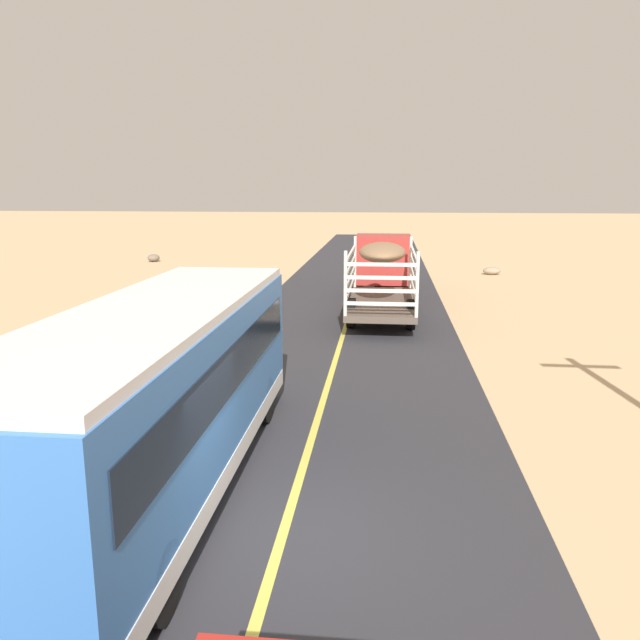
# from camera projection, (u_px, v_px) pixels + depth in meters

# --- Properties ---
(ground_plane) EXTENTS (240.00, 240.00, 0.00)m
(ground_plane) POSITION_uv_depth(u_px,v_px,m) (283.00, 536.00, 9.36)
(ground_plane) COLOR tan
(road_surface) EXTENTS (8.00, 120.00, 0.02)m
(road_surface) POSITION_uv_depth(u_px,v_px,m) (283.00, 535.00, 9.36)
(road_surface) COLOR #2D2D33
(road_surface) RESTS_ON ground
(road_centre_line) EXTENTS (0.16, 117.60, 0.00)m
(road_centre_line) POSITION_uv_depth(u_px,v_px,m) (283.00, 535.00, 9.36)
(road_centre_line) COLOR #D8CC4C
(road_centre_line) RESTS_ON road_surface
(livestock_truck) EXTENTS (2.53, 9.70, 3.02)m
(livestock_truck) POSITION_uv_depth(u_px,v_px,m) (383.00, 265.00, 27.02)
(livestock_truck) COLOR #B2332D
(livestock_truck) RESTS_ON road_surface
(bus) EXTENTS (2.54, 10.00, 3.21)m
(bus) POSITION_uv_depth(u_px,v_px,m) (159.00, 393.00, 10.45)
(bus) COLOR #3872C6
(bus) RESTS_ON road_surface
(car_far) EXTENTS (1.90, 4.62, 1.93)m
(car_far) POSITION_uv_depth(u_px,v_px,m) (393.00, 264.00, 33.40)
(car_far) COLOR silver
(car_far) RESTS_ON road_surface
(boulder_near_shoulder) EXTENTS (0.82, 0.87, 0.52)m
(boulder_near_shoulder) POSITION_uv_depth(u_px,v_px,m) (154.00, 258.00, 43.50)
(boulder_near_shoulder) COLOR #756656
(boulder_near_shoulder) RESTS_ON ground
(boulder_mid_field) EXTENTS (1.02, 0.74, 0.45)m
(boulder_mid_field) POSITION_uv_depth(u_px,v_px,m) (492.00, 271.00, 37.08)
(boulder_mid_field) COLOR gray
(boulder_mid_field) RESTS_ON ground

